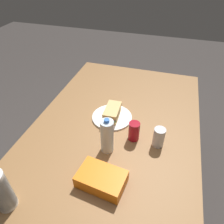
# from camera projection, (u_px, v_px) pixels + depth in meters

# --- Properties ---
(ground_plane) EXTENTS (8.00, 8.00, 0.00)m
(ground_plane) POSITION_uv_depth(u_px,v_px,m) (114.00, 190.00, 1.81)
(ground_plane) COLOR #383330
(dining_table) EXTENTS (1.68, 1.06, 0.73)m
(dining_table) POSITION_uv_depth(u_px,v_px,m) (114.00, 136.00, 1.40)
(dining_table) COLOR olive
(dining_table) RESTS_ON ground_plane
(paper_plate) EXTENTS (0.27, 0.27, 0.01)m
(paper_plate) POSITION_uv_depth(u_px,v_px,m) (112.00, 117.00, 1.43)
(paper_plate) COLOR white
(paper_plate) RESTS_ON dining_table
(sandwich) EXTENTS (0.19, 0.10, 0.08)m
(sandwich) POSITION_uv_depth(u_px,v_px,m) (112.00, 112.00, 1.39)
(sandwich) COLOR #DBB26B
(sandwich) RESTS_ON paper_plate
(soda_can_red) EXTENTS (0.07, 0.07, 0.12)m
(soda_can_red) POSITION_uv_depth(u_px,v_px,m) (134.00, 131.00, 1.24)
(soda_can_red) COLOR maroon
(soda_can_red) RESTS_ON dining_table
(chip_bag) EXTENTS (0.18, 0.25, 0.07)m
(chip_bag) POSITION_uv_depth(u_px,v_px,m) (102.00, 179.00, 1.02)
(chip_bag) COLOR orange
(chip_bag) RESTS_ON dining_table
(water_bottle_tall) EXTENTS (0.07, 0.07, 0.23)m
(water_bottle_tall) POSITION_uv_depth(u_px,v_px,m) (107.00, 136.00, 1.15)
(water_bottle_tall) COLOR silver
(water_bottle_tall) RESTS_ON dining_table
(plastic_cup_stack) EXTENTS (0.08, 0.08, 0.22)m
(plastic_cup_stack) POSITION_uv_depth(u_px,v_px,m) (1.00, 191.00, 0.89)
(plastic_cup_stack) COLOR silver
(plastic_cup_stack) RESTS_ON dining_table
(soda_can_silver) EXTENTS (0.07, 0.07, 0.12)m
(soda_can_silver) POSITION_uv_depth(u_px,v_px,m) (159.00, 137.00, 1.20)
(soda_can_silver) COLOR silver
(soda_can_silver) RESTS_ON dining_table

